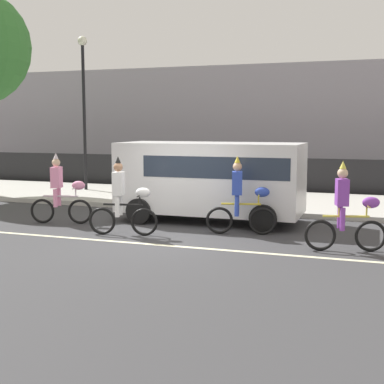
{
  "coord_description": "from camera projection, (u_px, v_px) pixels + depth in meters",
  "views": [
    {
      "loc": [
        4.76,
        -11.28,
        2.66
      ],
      "look_at": [
        0.4,
        1.2,
        1.0
      ],
      "focal_mm": 50.0,
      "sensor_mm": 36.0,
      "label": 1
    }
  ],
  "objects": [
    {
      "name": "ground_plane",
      "position": [
        159.0,
        240.0,
        12.45
      ],
      "size": [
        80.0,
        80.0,
        0.0
      ],
      "primitive_type": "plane",
      "color": "#38383A"
    },
    {
      "name": "road_centre_line",
      "position": [
        150.0,
        244.0,
        11.98
      ],
      "size": [
        36.0,
        0.14,
        0.01
      ],
      "primitive_type": "cube",
      "color": "beige",
      "rests_on": "ground"
    },
    {
      "name": "sidewalk_curb",
      "position": [
        231.0,
        200.0,
        18.53
      ],
      "size": [
        60.0,
        5.0,
        0.15
      ],
      "primitive_type": "cube",
      "color": "#ADAAA3",
      "rests_on": "ground"
    },
    {
      "name": "fence_line",
      "position": [
        251.0,
        175.0,
        21.17
      ],
      "size": [
        40.0,
        0.08,
        1.4
      ],
      "primitive_type": "cube",
      "color": "black",
      "rests_on": "ground"
    },
    {
      "name": "building_backdrop",
      "position": [
        220.0,
        123.0,
        30.2
      ],
      "size": [
        28.0,
        8.0,
        5.53
      ],
      "primitive_type": "cube",
      "color": "#99939E",
      "rests_on": "ground"
    },
    {
      "name": "parade_cyclist_pink",
      "position": [
        61.0,
        193.0,
        14.41
      ],
      "size": [
        1.69,
        0.58,
        1.92
      ],
      "color": "black",
      "rests_on": "ground"
    },
    {
      "name": "parade_cyclist_zebra",
      "position": [
        123.0,
        201.0,
        12.89
      ],
      "size": [
        1.7,
        0.55,
        1.92
      ],
      "color": "black",
      "rests_on": "ground"
    },
    {
      "name": "parade_cyclist_cobalt",
      "position": [
        242.0,
        200.0,
        12.99
      ],
      "size": [
        1.69,
        0.57,
        1.92
      ],
      "color": "black",
      "rests_on": "ground"
    },
    {
      "name": "parade_cyclist_purple",
      "position": [
        347.0,
        212.0,
        11.23
      ],
      "size": [
        1.68,
        0.61,
        1.92
      ],
      "color": "black",
      "rests_on": "ground"
    },
    {
      "name": "parked_van_white",
      "position": [
        213.0,
        176.0,
        14.66
      ],
      "size": [
        5.0,
        2.22,
        2.18
      ],
      "color": "white",
      "rests_on": "ground"
    },
    {
      "name": "street_lamp_post",
      "position": [
        84.0,
        90.0,
        20.47
      ],
      "size": [
        0.36,
        0.36,
        5.86
      ],
      "color": "black",
      "rests_on": "sidewalk_curb"
    }
  ]
}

